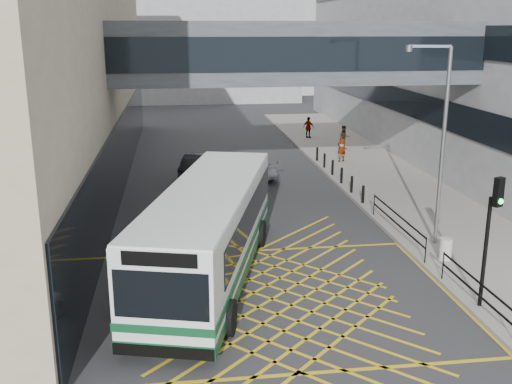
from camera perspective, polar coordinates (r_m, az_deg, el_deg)
name	(u,v)px	position (r m, az deg, el deg)	size (l,w,h in m)	color
ground	(272,299)	(20.20, 1.54, -10.16)	(120.00, 120.00, 0.00)	#333335
building_far	(180,25)	(77.98, -7.24, 15.52)	(28.00, 16.00, 18.00)	gray
skybridge	(294,53)	(30.59, 3.67, 13.11)	(20.00, 4.10, 3.00)	#3F454A
pavement	(382,179)	(36.13, 11.90, 1.26)	(6.00, 54.00, 0.16)	gray
box_junction	(272,299)	(20.20, 1.54, -10.14)	(12.00, 9.00, 0.01)	gold
bus	(210,229)	(21.26, -4.37, -3.54)	(5.88, 12.45, 3.41)	white
car_white	(153,307)	(18.44, -9.82, -10.72)	(1.71, 4.18, 1.33)	silver
car_dark	(201,166)	(35.60, -5.31, 2.49)	(1.97, 5.03, 1.57)	black
car_silver	(247,165)	(35.91, -0.82, 2.54)	(1.93, 4.57, 1.42)	#999BA2
traffic_light	(492,224)	(19.62, 21.53, -2.85)	(0.35, 0.50, 4.26)	black
street_lamp	(439,134)	(24.61, 17.05, 5.28)	(1.80, 0.55, 7.91)	slate
litter_bin	(446,249)	(23.98, 17.60, -5.18)	(0.48, 0.48, 0.83)	#ADA89E
kerb_railings	(429,247)	(23.12, 16.11, -5.03)	(0.05, 12.54, 1.00)	black
bollards	(337,171)	(35.19, 7.72, 1.96)	(0.14, 10.14, 0.90)	black
pedestrian_a	(342,148)	(39.79, 8.15, 4.20)	(0.73, 0.52, 1.83)	gray
pedestrian_b	(344,138)	(43.92, 8.39, 5.15)	(0.83, 0.48, 1.69)	gray
pedestrian_c	(309,127)	(48.15, 5.03, 6.14)	(0.99, 0.47, 1.67)	gray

